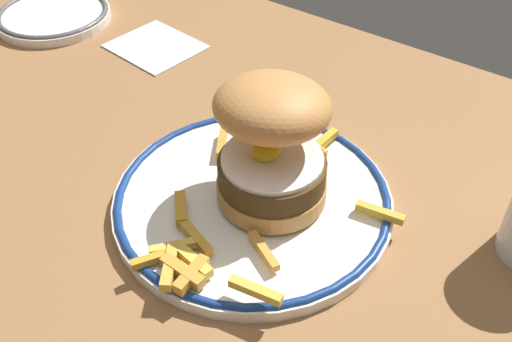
# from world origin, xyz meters

# --- Properties ---
(ground_plane) EXTENTS (1.34, 0.81, 0.04)m
(ground_plane) POSITION_xyz_m (0.00, 0.00, -0.02)
(ground_plane) COLOR olive
(dinner_plate) EXTENTS (0.26, 0.26, 0.02)m
(dinner_plate) POSITION_xyz_m (0.00, 0.04, 0.01)
(dinner_plate) COLOR white
(dinner_plate) RESTS_ON ground_plane
(burger) EXTENTS (0.13, 0.13, 0.12)m
(burger) POSITION_xyz_m (0.01, 0.06, 0.07)
(burger) COLOR #BB8040
(burger) RESTS_ON dinner_plate
(fries_pile) EXTENTS (0.21, 0.26, 0.02)m
(fries_pile) POSITION_xyz_m (0.01, -0.01, 0.02)
(fries_pile) COLOR gold
(fries_pile) RESTS_ON dinner_plate
(side_plate) EXTENTS (0.16, 0.16, 0.02)m
(side_plate) POSITION_xyz_m (-0.45, 0.18, 0.01)
(side_plate) COLOR white
(side_plate) RESTS_ON ground_plane
(napkin) EXTENTS (0.12, 0.11, 0.00)m
(napkin) POSITION_xyz_m (-0.28, 0.21, 0.00)
(napkin) COLOR silver
(napkin) RESTS_ON ground_plane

